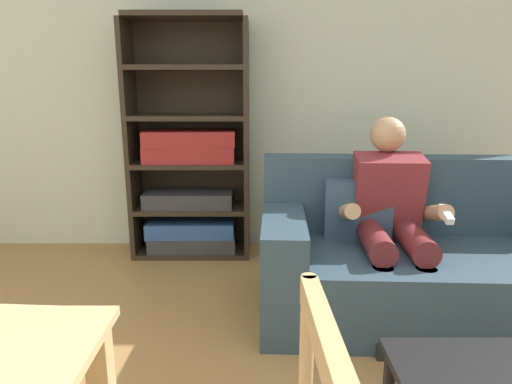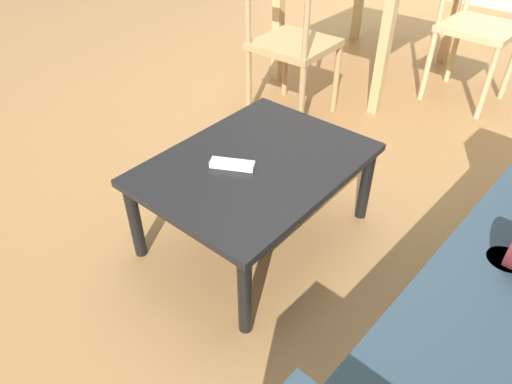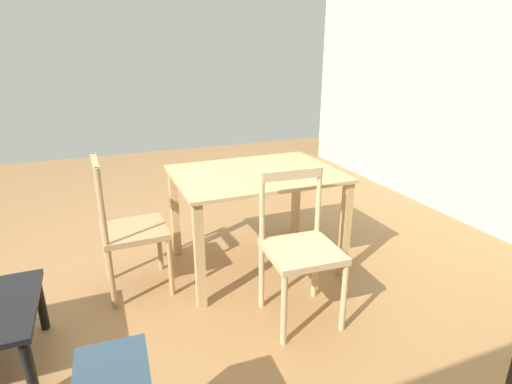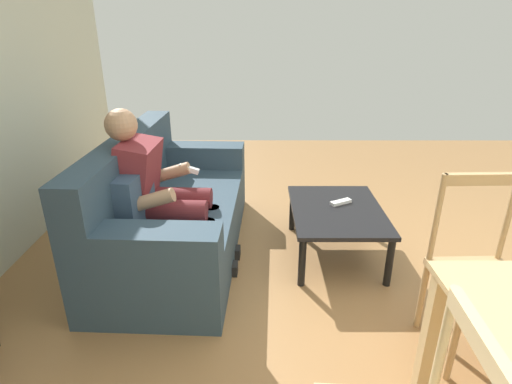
# 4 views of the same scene
# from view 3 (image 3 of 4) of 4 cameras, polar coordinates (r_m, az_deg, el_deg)

# --- Properties ---
(ground_plane) EXTENTS (8.35, 8.35, 0.00)m
(ground_plane) POSITION_cam_3_polar(r_m,az_deg,el_deg) (3.01, -16.27, -13.70)
(ground_plane) COLOR #9E7042
(wall_side) EXTENTS (0.12, 5.78, 2.61)m
(wall_side) POSITION_cam_3_polar(r_m,az_deg,el_deg) (4.19, 31.29, 12.62)
(wall_side) COLOR beige
(wall_side) RESTS_ON ground_plane
(dining_table) EXTENTS (1.19, 0.88, 0.75)m
(dining_table) POSITION_cam_3_polar(r_m,az_deg,el_deg) (3.01, -0.00, 0.60)
(dining_table) COLOR tan
(dining_table) RESTS_ON ground_plane
(dining_chair_near_wall) EXTENTS (0.44, 0.44, 0.92)m
(dining_chair_near_wall) POSITION_cam_3_polar(r_m,az_deg,el_deg) (2.49, 6.22, -7.98)
(dining_chair_near_wall) COLOR #D1B27F
(dining_chair_near_wall) RESTS_ON ground_plane
(dining_chair_facing_couch) EXTENTS (0.43, 0.43, 0.95)m
(dining_chair_facing_couch) POSITION_cam_3_polar(r_m,az_deg,el_deg) (2.89, -17.33, -5.01)
(dining_chair_facing_couch) COLOR tan
(dining_chair_facing_couch) RESTS_ON ground_plane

